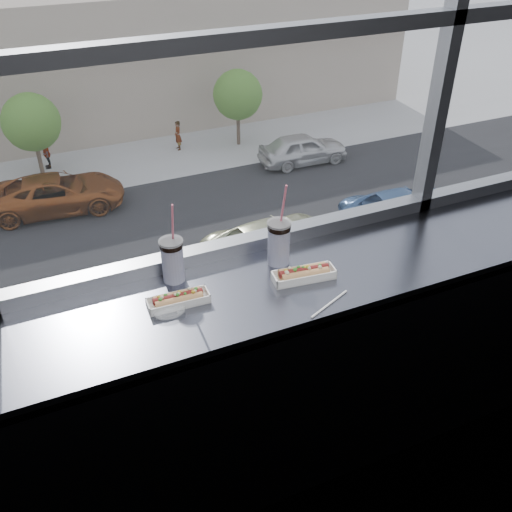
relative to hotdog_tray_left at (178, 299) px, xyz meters
name	(u,v)px	position (x,y,z in m)	size (l,w,h in m)	color
wall_back_lower	(237,345)	(0.34, 0.25, -0.57)	(6.00, 6.00, 0.00)	black
counter	(260,292)	(0.34, -0.02, -0.05)	(6.00, 0.55, 0.06)	slate
counter_fascia	(285,423)	(0.34, -0.28, -0.57)	(6.00, 0.04, 1.04)	slate
hotdog_tray_left	(178,299)	(0.00, 0.00, 0.00)	(0.24, 0.09, 0.06)	white
hotdog_tray_right	(304,273)	(0.52, -0.05, 0.00)	(0.27, 0.12, 0.06)	white
soda_cup_left	(172,258)	(0.03, 0.16, 0.08)	(0.10, 0.10, 0.36)	white
soda_cup_right	(279,241)	(0.48, 0.10, 0.09)	(0.10, 0.10, 0.38)	white
loose_straw	(329,304)	(0.53, -0.24, -0.02)	(0.01, 0.01, 0.22)	white
wrapper	(169,312)	(-0.05, -0.05, -0.01)	(0.11, 0.08, 0.03)	silver
plaza_ground	(17,94)	(0.34, 43.75, -12.12)	(120.00, 120.00, 0.00)	#A4A4A4
plaza_near	(141,510)	(0.34, 7.25, -12.10)	(50.00, 14.00, 0.04)	#A4A4A4
street_asphalt	(64,253)	(0.34, 20.25, -12.09)	(80.00, 10.00, 0.06)	black
far_sidewalk	(42,178)	(0.34, 28.25, -12.10)	(80.00, 6.00, 0.04)	#A4A4A4
far_building	(9,57)	(0.34, 38.25, -8.12)	(50.00, 14.00, 8.00)	#A19180
car_near_c	(53,292)	(-0.48, 16.25, -11.15)	(5.50, 2.29, 1.83)	#5D1D00
car_far_c	(303,144)	(13.99, 24.25, -10.94)	(6.75, 2.81, 2.25)	silver
car_near_e	(408,204)	(15.07, 16.25, -10.96)	(6.62, 2.76, 2.21)	#3C6094
car_near_d	(274,236)	(8.39, 16.25, -10.97)	(6.57, 2.74, 2.19)	beige
car_far_b	(56,188)	(0.76, 24.25, -10.90)	(6.95, 2.90, 2.32)	brown
pedestrian_b	(46,150)	(0.90, 29.44, -11.07)	(0.90, 0.68, 2.03)	#66605B
pedestrian_d	(178,133)	(8.23, 28.96, -11.06)	(0.91, 0.68, 2.05)	#66605B
tree_center	(31,122)	(0.45, 28.25, -9.01)	(2.94, 2.94, 4.60)	#47382B
tree_right	(238,95)	(11.77, 28.25, -9.09)	(2.86, 2.86, 4.48)	#47382B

